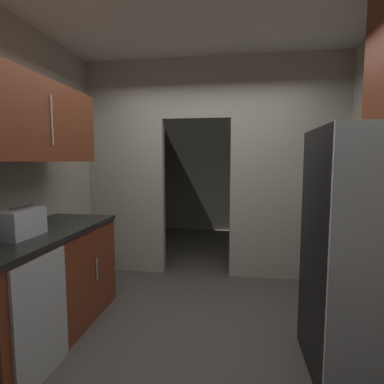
% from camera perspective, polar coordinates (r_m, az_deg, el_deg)
% --- Properties ---
extents(ground, '(20.00, 20.00, 0.00)m').
position_cam_1_polar(ground, '(2.87, 0.79, -26.07)').
color(ground, '#47423D').
extents(kitchen_overhead_slab, '(3.75, 7.10, 0.06)m').
position_cam_1_polar(kitchen_overhead_slab, '(3.20, 2.13, 30.62)').
color(kitchen_overhead_slab, silver).
extents(kitchen_partition, '(3.35, 0.12, 2.83)m').
position_cam_1_polar(kitchen_partition, '(3.98, 4.43, 5.62)').
color(kitchen_partition, '#ADA899').
rests_on(kitchen_partition, ground).
extents(adjoining_room_shell, '(3.35, 2.76, 2.83)m').
position_cam_1_polar(adjoining_room_shell, '(5.85, 5.19, 4.76)').
color(adjoining_room_shell, gray).
rests_on(adjoining_room_shell, ground).
extents(refrigerator, '(0.76, 0.80, 1.74)m').
position_cam_1_polar(refrigerator, '(2.45, 30.52, -10.26)').
color(refrigerator, black).
rests_on(refrigerator, ground).
extents(lower_cabinet_run, '(0.70, 1.65, 0.93)m').
position_cam_1_polar(lower_cabinet_run, '(2.99, -26.75, -15.34)').
color(lower_cabinet_run, maroon).
rests_on(lower_cabinet_run, ground).
extents(dishwasher, '(0.02, 0.56, 0.87)m').
position_cam_1_polar(dishwasher, '(2.48, -26.35, -20.64)').
color(dishwasher, '#B7BABC').
rests_on(dishwasher, ground).
extents(upper_cabinet_counterside, '(0.36, 1.48, 0.66)m').
position_cam_1_polar(upper_cabinet_counterside, '(2.82, -28.04, 11.79)').
color(upper_cabinet_counterside, maroon).
extents(boombox, '(0.17, 0.37, 0.24)m').
position_cam_1_polar(boombox, '(2.67, -29.28, -5.15)').
color(boombox, '#B2B2B7').
rests_on(boombox, lower_cabinet_run).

